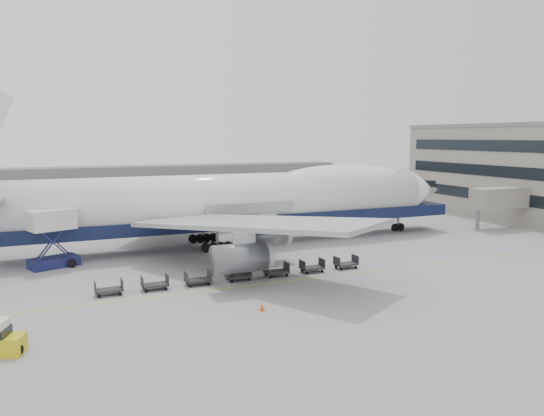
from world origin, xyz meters
name	(u,v)px	position (x,y,z in m)	size (l,w,h in m)	color
ground	(271,266)	(0.00, 0.00, 0.00)	(260.00, 260.00, 0.00)	gray
apron_line	(296,280)	(0.00, -6.00, 0.01)	(60.00, 0.15, 0.01)	gold
hangar	(102,183)	(-10.00, 70.00, 3.50)	(110.00, 8.00, 7.00)	slate
airliner	(238,200)	(0.64, 12.00, 5.62)	(67.00, 55.30, 19.98)	white
catering_truck	(53,235)	(-20.83, 8.52, 3.43)	(5.26, 4.41, 6.05)	navy
traffic_cone	(262,307)	(-6.23, -12.88, 0.29)	(0.42, 0.42, 0.62)	#DA4D0B
dolly_0	(109,289)	(-16.72, -3.93, 0.53)	(2.30, 1.35, 1.30)	#2D2D30
dolly_1	(155,284)	(-12.81, -3.93, 0.53)	(2.30, 1.35, 1.30)	#2D2D30
dolly_2	(198,279)	(-8.90, -3.93, 0.53)	(2.30, 1.35, 1.30)	#2D2D30
dolly_3	(238,275)	(-4.99, -3.93, 0.53)	(2.30, 1.35, 1.30)	#2D2D30
dolly_4	(276,271)	(-1.08, -3.93, 0.53)	(2.30, 1.35, 1.30)	#2D2D30
dolly_5	(312,267)	(2.83, -3.93, 0.53)	(2.30, 1.35, 1.30)	#2D2D30
dolly_6	(346,263)	(6.74, -3.93, 0.53)	(2.30, 1.35, 1.30)	#2D2D30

